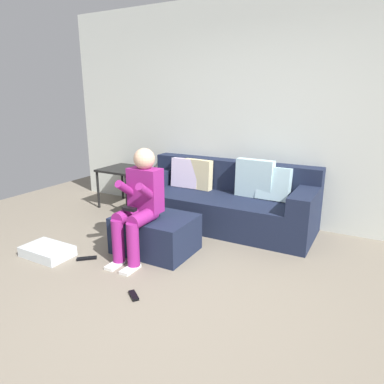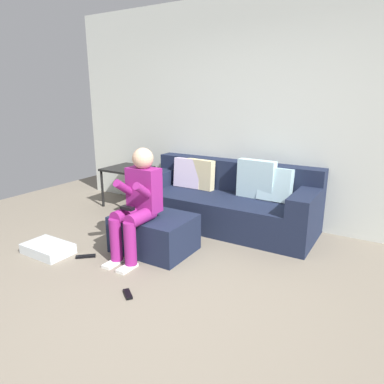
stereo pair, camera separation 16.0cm
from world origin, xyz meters
The scene contains 9 objects.
ground_plane centered at (0.00, 0.00, 0.00)m, with size 7.68×7.68×0.00m, color slate.
wall_back centered at (0.00, 2.45, 1.40)m, with size 5.90×0.10×2.79m, color silver.
couch_sectional centered at (-0.27, 2.03, 0.32)m, with size 2.25×0.87×0.87m.
ottoman centered at (-0.61, 0.94, 0.20)m, with size 0.81×0.60×0.39m, color #192138.
person_seated centered at (-0.66, 0.75, 0.60)m, with size 0.33×0.63×1.11m.
storage_bin centered at (-1.52, 0.29, 0.05)m, with size 0.51×0.33×0.10m, color silver.
side_table centered at (-1.92, 2.04, 0.50)m, with size 0.59×0.61×0.58m.
remote_near_ottoman centered at (-0.26, 0.11, 0.01)m, with size 0.15×0.05×0.02m, color black.
remote_by_storage_bin centered at (-1.11, 0.43, 0.01)m, with size 0.20×0.05×0.02m, color black.
Camera 1 is at (1.39, -1.90, 1.62)m, focal length 32.68 mm.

